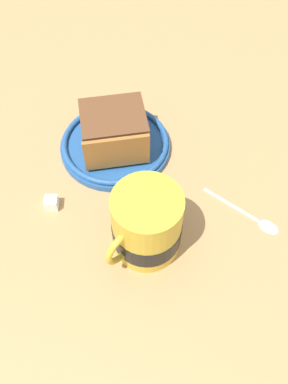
{
  "coord_description": "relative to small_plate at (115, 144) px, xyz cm",
  "views": [
    {
      "loc": [
        10.24,
        -35.89,
        49.3
      ],
      "look_at": [
        2.14,
        -4.68,
        3.0
      ],
      "focal_mm": 38.14,
      "sensor_mm": 36.0,
      "label": 1
    }
  ],
  "objects": [
    {
      "name": "cake_slice",
      "position": [
        0.11,
        -0.25,
        3.31
      ],
      "size": [
        12.34,
        12.03,
        6.33
      ],
      "color": "#9E662D",
      "rests_on": "small_plate"
    },
    {
      "name": "tea_mug",
      "position": [
        8.94,
        -15.25,
        3.86
      ],
      "size": [
        9.0,
        10.93,
        10.27
      ],
      "color": "gold",
      "rests_on": "ground_plane"
    },
    {
      "name": "sugar_cube",
      "position": [
        -5.57,
        -12.9,
        -0.03
      ],
      "size": [
        2.26,
        2.26,
        1.83
      ],
      "primitive_type": "cube",
      "rotation": [
        0.0,
        0.0,
        0.27
      ],
      "color": "white",
      "rests_on": "ground_plane"
    },
    {
      "name": "small_plate",
      "position": [
        0.0,
        0.0,
        0.0
      ],
      "size": [
        17.28,
        17.28,
        1.91
      ],
      "color": "#26599E",
      "rests_on": "ground_plane"
    },
    {
      "name": "ground_plane",
      "position": [
        4.91,
        -4.48,
        -2.84
      ],
      "size": [
        116.47,
        116.47,
        3.8
      ],
      "primitive_type": "cube",
      "color": "tan"
    },
    {
      "name": "teaspoon",
      "position": [
        23.01,
        -7.78,
        -0.59
      ],
      "size": [
        11.6,
        5.89,
        0.8
      ],
      "color": "silver",
      "rests_on": "ground_plane"
    }
  ]
}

